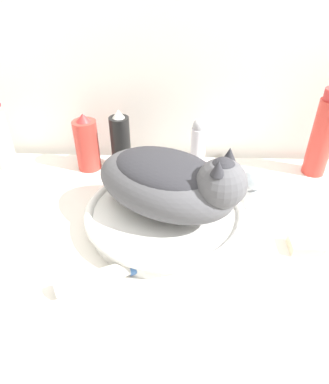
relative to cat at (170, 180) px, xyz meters
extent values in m
cube|color=silver|center=(-0.02, 0.37, 0.23)|extent=(8.00, 0.05, 2.40)
cube|color=white|center=(-0.02, 0.05, -0.55)|extent=(1.11, 0.54, 0.85)
cylinder|color=white|center=(-0.01, 0.00, -0.10)|extent=(0.34, 0.34, 0.04)
torus|color=white|center=(-0.01, 0.00, -0.09)|extent=(0.36, 0.36, 0.02)
ellipsoid|color=#56565B|center=(-0.01, 0.00, -0.01)|extent=(0.37, 0.32, 0.13)
ellipsoid|color=#2D2D33|center=(-0.01, 0.00, 0.02)|extent=(0.28, 0.25, 0.06)
sphere|color=#56565B|center=(0.10, -0.05, 0.03)|extent=(0.10, 0.10, 0.10)
sphere|color=#2D2D33|center=(0.10, -0.05, 0.06)|extent=(0.06, 0.06, 0.06)
cone|color=#2D2D33|center=(0.09, -0.08, 0.08)|extent=(0.03, 0.03, 0.03)
cone|color=#2D2D33|center=(0.11, -0.03, 0.08)|extent=(0.03, 0.03, 0.03)
cylinder|color=#2D2D33|center=(-0.07, 0.13, -0.06)|extent=(0.17, 0.18, 0.03)
cylinder|color=silver|center=(0.20, 0.08, -0.10)|extent=(0.04, 0.04, 0.05)
cylinder|color=silver|center=(0.15, 0.06, -0.04)|extent=(0.12, 0.06, 0.08)
sphere|color=silver|center=(0.20, 0.08, -0.04)|extent=(0.05, 0.05, 0.05)
cylinder|color=silver|center=(-0.49, 0.24, -0.04)|extent=(0.06, 0.06, 0.16)
cylinder|color=#DB3D33|center=(-0.24, 0.24, -0.05)|extent=(0.07, 0.07, 0.14)
cone|color=red|center=(-0.24, 0.24, 0.03)|extent=(0.04, 0.04, 0.02)
cylinder|color=#DB3D33|center=(0.40, 0.24, -0.02)|extent=(0.06, 0.06, 0.21)
cylinder|color=black|center=(-0.14, 0.24, -0.04)|extent=(0.05, 0.05, 0.16)
cone|color=white|center=(-0.14, 0.24, 0.05)|extent=(0.03, 0.03, 0.02)
cylinder|color=silver|center=(0.07, 0.24, -0.06)|extent=(0.04, 0.04, 0.13)
sphere|color=#B7B7BC|center=(0.07, 0.24, 0.02)|extent=(0.04, 0.04, 0.04)
cylinder|color=silver|center=(-0.14, -0.18, -0.11)|extent=(0.14, 0.09, 0.03)
cylinder|color=#3866AD|center=(-0.07, -0.15, -0.11)|extent=(0.03, 0.04, 0.04)
cube|color=beige|center=(0.29, -0.07, -0.11)|extent=(0.07, 0.05, 0.02)
camera|label=1|loc=(0.01, -0.61, 0.40)|focal=32.00mm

